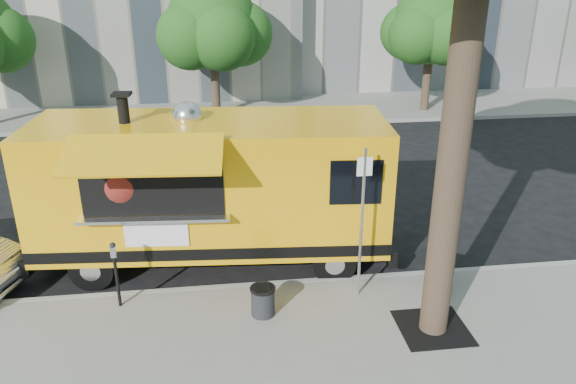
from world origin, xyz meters
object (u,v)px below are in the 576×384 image
(far_tree_c, at_px, (432,25))
(sign_post, at_px, (362,215))
(far_tree_b, at_px, (212,24))
(food_truck, at_px, (210,187))
(parking_meter, at_px, (115,267))
(trash_bin_right, at_px, (263,300))
(trash_bin_left, at_px, (440,271))

(far_tree_c, distance_m, sign_post, 15.48)
(far_tree_b, bearing_deg, food_truck, -91.04)
(parking_meter, bearing_deg, food_truck, 44.90)
(far_tree_c, bearing_deg, trash_bin_right, -120.13)
(food_truck, bearing_deg, trash_bin_left, -18.72)
(far_tree_b, height_order, trash_bin_left, far_tree_b)
(trash_bin_left, bearing_deg, far_tree_b, 106.58)
(food_truck, relative_size, trash_bin_left, 11.70)
(sign_post, xyz_separation_m, trash_bin_left, (1.67, 0.06, -1.35))
(parking_meter, height_order, trash_bin_left, parking_meter)
(food_truck, distance_m, trash_bin_left, 5.00)
(food_truck, height_order, trash_bin_right, food_truck)
(far_tree_c, height_order, trash_bin_left, far_tree_c)
(far_tree_c, relative_size, sign_post, 1.74)
(food_truck, height_order, trash_bin_left, food_truck)
(far_tree_b, relative_size, food_truck, 0.71)
(far_tree_b, xyz_separation_m, sign_post, (2.55, -14.25, -1.98))
(parking_meter, xyz_separation_m, food_truck, (1.78, 1.77, 0.79))
(trash_bin_right, bearing_deg, trash_bin_left, 7.80)
(sign_post, distance_m, trash_bin_left, 2.15)
(trash_bin_left, bearing_deg, parking_meter, 178.72)
(food_truck, bearing_deg, trash_bin_right, -65.37)
(far_tree_c, bearing_deg, sign_post, -114.81)
(parking_meter, relative_size, trash_bin_right, 2.37)
(parking_meter, xyz_separation_m, trash_bin_left, (6.22, -0.14, -0.48))
(far_tree_b, height_order, far_tree_c, far_tree_b)
(far_tree_b, xyz_separation_m, trash_bin_left, (4.22, -14.19, -3.33))
(far_tree_c, height_order, sign_post, far_tree_c)
(far_tree_b, bearing_deg, parking_meter, -98.10)
(far_tree_c, relative_size, trash_bin_left, 7.87)
(sign_post, height_order, trash_bin_left, sign_post)
(far_tree_b, relative_size, sign_post, 1.83)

